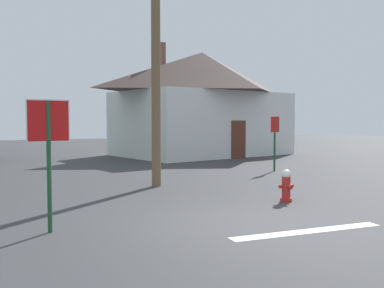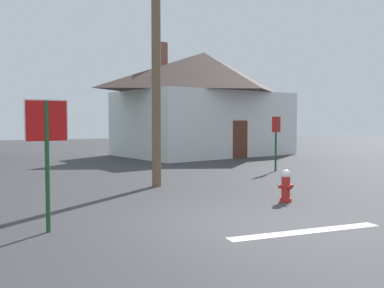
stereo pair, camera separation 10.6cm
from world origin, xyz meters
The scene contains 7 objects.
ground_plane centered at (0.00, 0.00, -0.05)m, with size 80.00×80.00×0.10m, color #38383A.
lane_stop_bar centered at (0.94, -1.06, 0.00)m, with size 3.13×0.30×0.01m, color silver.
stop_sign_near centered at (-3.34, 0.86, 1.72)m, with size 0.76×0.12×2.40m.
fire_hydrant centered at (2.36, 1.48, 0.40)m, with size 0.41×0.35×0.81m.
utility_pole centered at (0.33, 5.23, 3.93)m, with size 1.60×0.28×7.52m.
stop_sign_far centered at (5.98, 7.02, 1.54)m, with size 0.61×0.27×2.18m.
house centered at (7.03, 15.65, 3.08)m, with size 11.15×8.61×6.41m.
Camera 2 is at (-4.22, -7.36, 2.04)m, focal length 41.02 mm.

